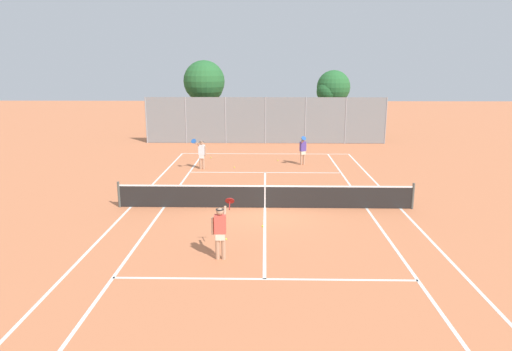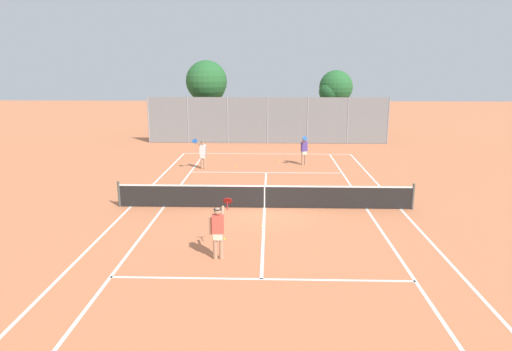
% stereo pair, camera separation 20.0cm
% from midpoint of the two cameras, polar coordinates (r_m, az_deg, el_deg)
% --- Properties ---
extents(ground_plane, '(120.00, 120.00, 0.00)m').
position_cam_midpoint_polar(ground_plane, '(18.60, 0.81, -4.08)').
color(ground_plane, '#C67047').
extents(court_line_markings, '(11.10, 23.90, 0.01)m').
position_cam_midpoint_polar(court_line_markings, '(18.60, 0.81, -4.07)').
color(court_line_markings, silver).
rests_on(court_line_markings, ground).
extents(tennis_net, '(12.00, 0.10, 1.07)m').
position_cam_midpoint_polar(tennis_net, '(18.45, 0.81, -2.57)').
color(tennis_net, '#474C47').
rests_on(tennis_net, ground).
extents(player_near_side, '(0.65, 0.74, 1.77)m').
position_cam_midpoint_polar(player_near_side, '(13.56, -4.91, -6.75)').
color(player_near_side, tan).
rests_on(player_near_side, ground).
extents(player_far_left, '(0.77, 0.71, 1.77)m').
position_cam_midpoint_polar(player_far_left, '(25.63, -7.03, 2.83)').
color(player_far_left, tan).
rests_on(player_far_left, ground).
extents(player_far_right, '(0.44, 0.89, 1.77)m').
position_cam_midpoint_polar(player_far_right, '(26.67, 5.67, 3.28)').
color(player_far_right, tan).
rests_on(player_far_right, ground).
extents(loose_tennis_ball_0, '(0.07, 0.07, 0.07)m').
position_cam_midpoint_polar(loose_tennis_ball_0, '(28.90, -5.86, 2.25)').
color(loose_tennis_ball_0, '#D1DB33').
rests_on(loose_tennis_ball_0, ground).
extents(loose_tennis_ball_1, '(0.07, 0.07, 0.07)m').
position_cam_midpoint_polar(loose_tennis_ball_1, '(27.88, 2.55, 1.90)').
color(loose_tennis_ball_1, '#D1DB33').
rests_on(loose_tennis_ball_1, ground).
extents(loose_tennis_ball_2, '(0.07, 0.07, 0.07)m').
position_cam_midpoint_polar(loose_tennis_ball_2, '(16.43, 0.48, -6.36)').
color(loose_tennis_ball_2, '#D1DB33').
rests_on(loose_tennis_ball_2, ground).
extents(loose_tennis_ball_3, '(0.07, 0.07, 0.07)m').
position_cam_midpoint_polar(loose_tennis_ball_3, '(15.29, -4.16, -7.93)').
color(loose_tennis_ball_3, '#D1DB33').
rests_on(loose_tennis_ball_3, ground).
extents(loose_tennis_ball_4, '(0.07, 0.07, 0.07)m').
position_cam_midpoint_polar(loose_tennis_ball_4, '(25.96, -2.95, 1.03)').
color(loose_tennis_ball_4, '#D1DB33').
rests_on(loose_tennis_ball_4, ground).
extents(back_fence, '(17.92, 0.08, 3.45)m').
position_cam_midpoint_polar(back_fence, '(34.13, 1.01, 6.91)').
color(back_fence, gray).
rests_on(back_fence, ground).
extents(tree_behind_left, '(3.28, 3.28, 6.13)m').
position_cam_midpoint_polar(tree_behind_left, '(37.25, -6.52, 11.42)').
color(tree_behind_left, brown).
rests_on(tree_behind_left, ground).
extents(tree_behind_right, '(2.77, 2.72, 5.36)m').
position_cam_midpoint_polar(tree_behind_right, '(38.24, 9.34, 10.68)').
color(tree_behind_right, brown).
rests_on(tree_behind_right, ground).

